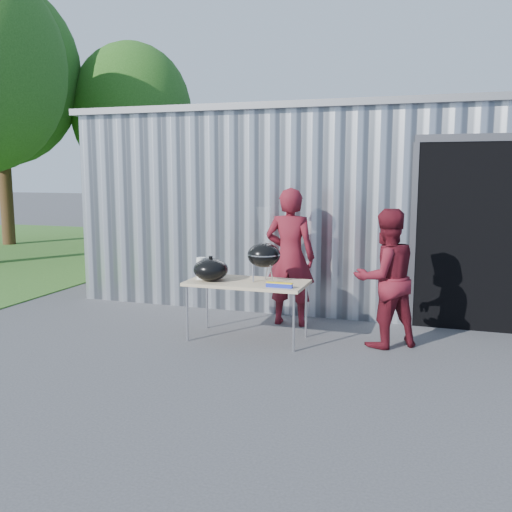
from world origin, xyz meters
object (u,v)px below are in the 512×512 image
(person_bystander, at_px, (385,278))
(folding_table, at_px, (247,284))
(kettle_grill, at_px, (264,248))
(person_cook, at_px, (290,257))

(person_bystander, bearing_deg, folding_table, -26.76)
(kettle_grill, relative_size, person_bystander, 0.55)
(folding_table, distance_m, person_bystander, 1.70)
(kettle_grill, xyz_separation_m, person_bystander, (1.48, 0.20, -0.33))
(folding_table, height_order, kettle_grill, kettle_grill)
(kettle_grill, height_order, person_cook, person_cook)
(person_cook, bearing_deg, person_bystander, 155.55)
(folding_table, bearing_deg, person_bystander, 9.12)
(folding_table, distance_m, person_cook, 0.95)
(person_cook, bearing_deg, kettle_grill, 80.02)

